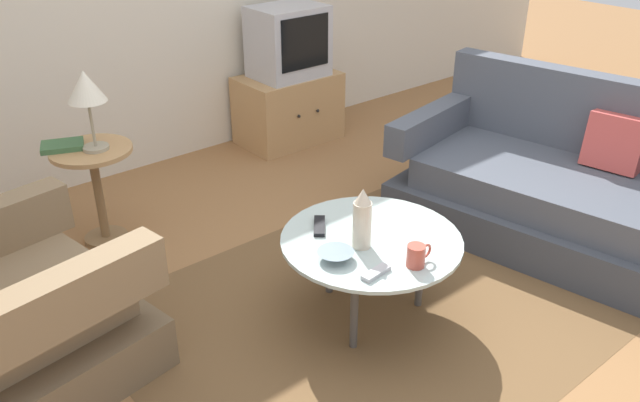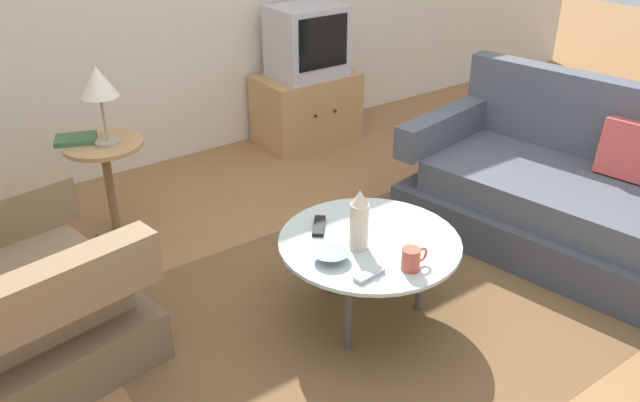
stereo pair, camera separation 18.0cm
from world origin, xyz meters
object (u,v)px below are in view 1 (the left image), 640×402
coffee_table (371,244)px  table_lamp (86,90)px  television (288,42)px  bowl (336,255)px  tv_remote_dark (319,226)px  side_table (95,176)px  tv_stand (288,108)px  mug (417,256)px  tv_remote_silver (376,273)px  book (62,146)px  couch (563,190)px  vase (362,219)px

coffee_table → table_lamp: size_ratio=1.92×
television → bowl: size_ratio=3.25×
bowl → tv_remote_dark: bowl is taller
coffee_table → side_table: side_table is taller
side_table → tv_stand: (1.74, 0.53, -0.15)m
table_lamp → tv_remote_dark: table_lamp is taller
mug → tv_remote_dark: size_ratio=0.79×
side_table → television: (1.74, 0.51, 0.37)m
tv_remote_silver → book: (-0.62, 1.81, 0.15)m
side_table → tv_remote_silver: (0.50, -1.71, 0.03)m
book → coffee_table: bearing=-41.5°
couch → mug: couch is taller
couch → tv_stand: bearing=-2.0°
couch → tv_remote_silver: 1.57m
television → vase: television is taller
mug → book: 2.04m
side_table → book: 0.24m
television → tv_remote_dark: (-1.17, -1.77, -0.34)m
side_table → tv_remote_silver: side_table is taller
coffee_table → tv_stand: (1.05, 2.01, -0.13)m
couch → mug: (-1.38, -0.13, 0.19)m
table_lamp → tv_stand: bearing=17.9°
couch → table_lamp: (-2.05, 1.61, 0.62)m
coffee_table → tv_stand: tv_stand is taller
coffee_table → couch: bearing=-6.6°
mug → tv_remote_silver: 0.19m
vase → bowl: 0.20m
tv_remote_silver → book: book is taller
bowl → couch: bearing=-4.6°
bowl → mug: bearing=-47.6°
tv_remote_dark → bowl: bearing=-165.0°
coffee_table → tv_remote_dark: (-0.12, 0.22, 0.04)m
vase → bowl: size_ratio=1.78×
bowl → book: 1.72m
mug → tv_remote_dark: (-0.11, 0.51, -0.04)m
couch → tv_stand: (-0.32, 2.17, -0.03)m
side_table → tv_remote_dark: (0.57, -1.26, 0.03)m
table_lamp → book: table_lamp is taller
couch → table_lamp: bearing=41.3°
coffee_table → mug: 0.30m
tv_stand → table_lamp: (-1.72, -0.56, 0.65)m
book → bowl: bearing=-49.2°
coffee_table → tv_remote_silver: (-0.19, -0.23, 0.04)m
tv_stand → vase: size_ratio=2.61×
television → mug: bearing=-115.0°
coffee_table → vase: (-0.08, -0.02, 0.17)m
television → book: television is taller
couch → side_table: size_ratio=3.37×
tv_remote_silver → bowl: bearing=99.1°
side_table → tv_remote_dark: side_table is taller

